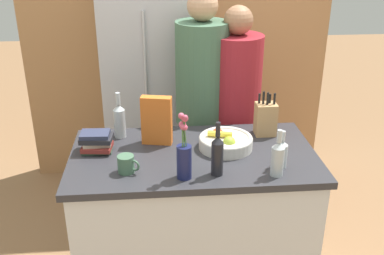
{
  "coord_description": "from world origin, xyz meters",
  "views": [
    {
      "loc": [
        -0.21,
        -2.28,
        2.11
      ],
      "look_at": [
        0.0,
        0.1,
        1.04
      ],
      "focal_mm": 42.0,
      "sensor_mm": 36.0,
      "label": 1
    }
  ],
  "objects_px": {
    "book_stack": "(97,142)",
    "person_at_sink": "(202,102)",
    "bottle_oil": "(278,158)",
    "bottle_wine": "(119,120)",
    "coffee_mug": "(126,164)",
    "bottle_water": "(217,154)",
    "fruit_bowl": "(225,141)",
    "person_in_blue": "(235,110)",
    "knife_block": "(266,119)",
    "refrigerator": "(154,83)",
    "flower_vase": "(184,156)",
    "cereal_box": "(157,120)",
    "bottle_vinegar": "(282,153)"
  },
  "relations": [
    {
      "from": "flower_vase",
      "to": "bottle_oil",
      "type": "height_order",
      "value": "flower_vase"
    },
    {
      "from": "cereal_box",
      "to": "bottle_wine",
      "type": "xyz_separation_m",
      "value": [
        -0.23,
        0.11,
        -0.03
      ]
    },
    {
      "from": "bottle_wine",
      "to": "bottle_water",
      "type": "xyz_separation_m",
      "value": [
        0.53,
        -0.51,
        0.0
      ]
    },
    {
      "from": "fruit_bowl",
      "to": "bottle_water",
      "type": "distance_m",
      "value": 0.32
    },
    {
      "from": "bottle_oil",
      "to": "person_at_sink",
      "type": "xyz_separation_m",
      "value": [
        -0.3,
        0.93,
        -0.04
      ]
    },
    {
      "from": "book_stack",
      "to": "bottle_water",
      "type": "xyz_separation_m",
      "value": [
        0.65,
        -0.32,
        0.06
      ]
    },
    {
      "from": "refrigerator",
      "to": "coffee_mug",
      "type": "height_order",
      "value": "refrigerator"
    },
    {
      "from": "coffee_mug",
      "to": "person_at_sink",
      "type": "height_order",
      "value": "person_at_sink"
    },
    {
      "from": "fruit_bowl",
      "to": "bottle_oil",
      "type": "relative_size",
      "value": 1.22
    },
    {
      "from": "refrigerator",
      "to": "knife_block",
      "type": "xyz_separation_m",
      "value": [
        0.68,
        -0.96,
        0.07
      ]
    },
    {
      "from": "bottle_oil",
      "to": "person_at_sink",
      "type": "height_order",
      "value": "person_at_sink"
    },
    {
      "from": "knife_block",
      "to": "person_at_sink",
      "type": "bearing_deg",
      "value": 129.54
    },
    {
      "from": "book_stack",
      "to": "person_in_blue",
      "type": "relative_size",
      "value": 0.12
    },
    {
      "from": "bottle_vinegar",
      "to": "person_at_sink",
      "type": "distance_m",
      "value": 0.92
    },
    {
      "from": "flower_vase",
      "to": "bottle_oil",
      "type": "xyz_separation_m",
      "value": [
        0.48,
        -0.01,
        -0.03
      ]
    },
    {
      "from": "bottle_oil",
      "to": "bottle_vinegar",
      "type": "xyz_separation_m",
      "value": [
        0.04,
        0.08,
        -0.02
      ]
    },
    {
      "from": "flower_vase",
      "to": "person_at_sink",
      "type": "xyz_separation_m",
      "value": [
        0.19,
        0.92,
        -0.07
      ]
    },
    {
      "from": "book_stack",
      "to": "person_in_blue",
      "type": "bearing_deg",
      "value": 31.08
    },
    {
      "from": "flower_vase",
      "to": "bottle_water",
      "type": "xyz_separation_m",
      "value": [
        0.17,
        0.02,
        -0.01
      ]
    },
    {
      "from": "coffee_mug",
      "to": "person_at_sink",
      "type": "relative_size",
      "value": 0.07
    },
    {
      "from": "flower_vase",
      "to": "coffee_mug",
      "type": "relative_size",
      "value": 3.02
    },
    {
      "from": "book_stack",
      "to": "bottle_wine",
      "type": "relative_size",
      "value": 0.67
    },
    {
      "from": "book_stack",
      "to": "person_at_sink",
      "type": "relative_size",
      "value": 0.11
    },
    {
      "from": "bottle_water",
      "to": "person_in_blue",
      "type": "distance_m",
      "value": 0.91
    },
    {
      "from": "flower_vase",
      "to": "coffee_mug",
      "type": "bearing_deg",
      "value": 164.51
    },
    {
      "from": "coffee_mug",
      "to": "bottle_vinegar",
      "type": "xyz_separation_m",
      "value": [
        0.83,
        -0.01,
        0.04
      ]
    },
    {
      "from": "bottle_oil",
      "to": "bottle_wine",
      "type": "bearing_deg",
      "value": 147.17
    },
    {
      "from": "book_stack",
      "to": "bottle_vinegar",
      "type": "distance_m",
      "value": 1.05
    },
    {
      "from": "bottle_oil",
      "to": "bottle_wine",
      "type": "height_order",
      "value": "bottle_wine"
    },
    {
      "from": "knife_block",
      "to": "bottle_oil",
      "type": "relative_size",
      "value": 1.1
    },
    {
      "from": "bottle_oil",
      "to": "bottle_water",
      "type": "height_order",
      "value": "bottle_water"
    },
    {
      "from": "refrigerator",
      "to": "bottle_water",
      "type": "height_order",
      "value": "refrigerator"
    },
    {
      "from": "refrigerator",
      "to": "bottle_vinegar",
      "type": "height_order",
      "value": "refrigerator"
    },
    {
      "from": "refrigerator",
      "to": "book_stack",
      "type": "bearing_deg",
      "value": -106.98
    },
    {
      "from": "bottle_vinegar",
      "to": "bottle_water",
      "type": "xyz_separation_m",
      "value": [
        -0.35,
        -0.05,
        0.03
      ]
    },
    {
      "from": "refrigerator",
      "to": "person_at_sink",
      "type": "height_order",
      "value": "refrigerator"
    },
    {
      "from": "book_stack",
      "to": "person_at_sink",
      "type": "xyz_separation_m",
      "value": [
        0.67,
        0.57,
        0.0
      ]
    },
    {
      "from": "bottle_oil",
      "to": "person_in_blue",
      "type": "height_order",
      "value": "person_in_blue"
    },
    {
      "from": "bottle_wine",
      "to": "person_in_blue",
      "type": "bearing_deg",
      "value": 24.7
    },
    {
      "from": "bottle_vinegar",
      "to": "person_at_sink",
      "type": "xyz_separation_m",
      "value": [
        -0.34,
        0.85,
        -0.02
      ]
    },
    {
      "from": "cereal_box",
      "to": "coffee_mug",
      "type": "distance_m",
      "value": 0.39
    },
    {
      "from": "coffee_mug",
      "to": "bottle_water",
      "type": "height_order",
      "value": "bottle_water"
    },
    {
      "from": "knife_block",
      "to": "person_at_sink",
      "type": "xyz_separation_m",
      "value": [
        -0.35,
        0.43,
        -0.04
      ]
    },
    {
      "from": "fruit_bowl",
      "to": "person_at_sink",
      "type": "relative_size",
      "value": 0.18
    },
    {
      "from": "coffee_mug",
      "to": "bottle_wine",
      "type": "relative_size",
      "value": 0.42
    },
    {
      "from": "book_stack",
      "to": "cereal_box",
      "type": "bearing_deg",
      "value": 12.47
    },
    {
      "from": "bottle_water",
      "to": "person_at_sink",
      "type": "relative_size",
      "value": 0.17
    },
    {
      "from": "bottle_vinegar",
      "to": "fruit_bowl",
      "type": "bearing_deg",
      "value": 136.26
    },
    {
      "from": "bottle_water",
      "to": "bottle_wine",
      "type": "bearing_deg",
      "value": 136.25
    },
    {
      "from": "bottle_vinegar",
      "to": "person_at_sink",
      "type": "bearing_deg",
      "value": 111.78
    }
  ]
}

